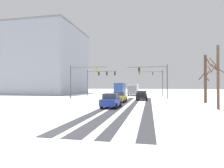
{
  "coord_description": "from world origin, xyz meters",
  "views": [
    {
      "loc": [
        5.92,
        -9.35,
        2.46
      ],
      "look_at": [
        0.0,
        19.86,
        2.8
      ],
      "focal_mm": 29.58,
      "sensor_mm": 36.0,
      "label": 1
    }
  ],
  "objects_px": {
    "traffic_signal_far_left": "(99,76)",
    "bare_tree_sidewalk_near": "(218,76)",
    "car_yellow_cab_second": "(120,97)",
    "bus_oncoming": "(120,88)",
    "bare_tree_sidewalk_mid": "(205,78)",
    "traffic_signal_far_right": "(154,77)",
    "office_building_far_left_block": "(44,62)",
    "car_black_lead": "(142,95)",
    "traffic_signal_near_right": "(155,75)",
    "traffic_signal_near_left": "(81,76)",
    "car_blue_third": "(111,100)",
    "box_truck_delivery": "(133,89)"
  },
  "relations": [
    {
      "from": "traffic_signal_far_right",
      "to": "traffic_signal_near_right",
      "type": "height_order",
      "value": "same"
    },
    {
      "from": "traffic_signal_near_left",
      "to": "bare_tree_sidewalk_mid",
      "type": "distance_m",
      "value": 21.59
    },
    {
      "from": "car_black_lead",
      "to": "bus_oncoming",
      "type": "distance_m",
      "value": 26.21
    },
    {
      "from": "traffic_signal_far_left",
      "to": "traffic_signal_near_left",
      "type": "bearing_deg",
      "value": -94.7
    },
    {
      "from": "traffic_signal_near_right",
      "to": "car_black_lead",
      "type": "height_order",
      "value": "traffic_signal_near_right"
    },
    {
      "from": "car_yellow_cab_second",
      "to": "bus_oncoming",
      "type": "distance_m",
      "value": 30.22
    },
    {
      "from": "traffic_signal_near_right",
      "to": "traffic_signal_near_left",
      "type": "distance_m",
      "value": 14.26
    },
    {
      "from": "bus_oncoming",
      "to": "box_truck_delivery",
      "type": "height_order",
      "value": "bus_oncoming"
    },
    {
      "from": "traffic_signal_near_left",
      "to": "bare_tree_sidewalk_mid",
      "type": "xyz_separation_m",
      "value": [
        21.11,
        -4.47,
        -0.88
      ]
    },
    {
      "from": "traffic_signal_far_left",
      "to": "office_building_far_left_block",
      "type": "relative_size",
      "value": 0.33
    },
    {
      "from": "traffic_signal_far_right",
      "to": "car_yellow_cab_second",
      "type": "distance_m",
      "value": 20.86
    },
    {
      "from": "traffic_signal_far_left",
      "to": "bus_oncoming",
      "type": "bearing_deg",
      "value": 77.45
    },
    {
      "from": "traffic_signal_near_right",
      "to": "bus_oncoming",
      "type": "relative_size",
      "value": 0.68
    },
    {
      "from": "bus_oncoming",
      "to": "bare_tree_sidewalk_mid",
      "type": "xyz_separation_m",
      "value": [
        17.15,
        -28.58,
        1.64
      ]
    },
    {
      "from": "traffic_signal_far_right",
      "to": "traffic_signal_near_right",
      "type": "xyz_separation_m",
      "value": [
        -0.0,
        -12.12,
        -0.14
      ]
    },
    {
      "from": "bare_tree_sidewalk_near",
      "to": "traffic_signal_far_right",
      "type": "bearing_deg",
      "value": 102.25
    },
    {
      "from": "traffic_signal_near_left",
      "to": "car_blue_third",
      "type": "relative_size",
      "value": 1.79
    },
    {
      "from": "traffic_signal_near_left",
      "to": "office_building_far_left_block",
      "type": "xyz_separation_m",
      "value": [
        -19.8,
        19.34,
        5.72
      ]
    },
    {
      "from": "car_blue_third",
      "to": "bus_oncoming",
      "type": "distance_m",
      "value": 37.5
    },
    {
      "from": "traffic_signal_far_right",
      "to": "traffic_signal_far_left",
      "type": "distance_m",
      "value": 13.86
    },
    {
      "from": "car_black_lead",
      "to": "bare_tree_sidewalk_near",
      "type": "relative_size",
      "value": 0.61
    },
    {
      "from": "car_black_lead",
      "to": "bare_tree_sidewalk_near",
      "type": "height_order",
      "value": "bare_tree_sidewalk_near"
    },
    {
      "from": "car_yellow_cab_second",
      "to": "bare_tree_sidewalk_mid",
      "type": "height_order",
      "value": "bare_tree_sidewalk_mid"
    },
    {
      "from": "bus_oncoming",
      "to": "bare_tree_sidewalk_mid",
      "type": "relative_size",
      "value": 1.57
    },
    {
      "from": "traffic_signal_far_left",
      "to": "traffic_signal_near_left",
      "type": "xyz_separation_m",
      "value": [
        -0.83,
        -10.09,
        -0.32
      ]
    },
    {
      "from": "traffic_signal_far_right",
      "to": "bare_tree_sidewalk_mid",
      "type": "bearing_deg",
      "value": -69.29
    },
    {
      "from": "traffic_signal_near_right",
      "to": "box_truck_delivery",
      "type": "height_order",
      "value": "traffic_signal_near_right"
    },
    {
      "from": "traffic_signal_near_right",
      "to": "traffic_signal_far_left",
      "type": "distance_m",
      "value": 15.65
    },
    {
      "from": "traffic_signal_near_right",
      "to": "traffic_signal_near_left",
      "type": "xyz_separation_m",
      "value": [
        -14.13,
        -1.86,
        -0.0
      ]
    },
    {
      "from": "traffic_signal_near_right",
      "to": "office_building_far_left_block",
      "type": "xyz_separation_m",
      "value": [
        -33.93,
        17.48,
        5.72
      ]
    },
    {
      "from": "traffic_signal_near_right",
      "to": "bare_tree_sidewalk_near",
      "type": "distance_m",
      "value": 15.86
    },
    {
      "from": "car_black_lead",
      "to": "car_yellow_cab_second",
      "type": "distance_m",
      "value": 5.79
    },
    {
      "from": "car_yellow_cab_second",
      "to": "bus_oncoming",
      "type": "relative_size",
      "value": 0.37
    },
    {
      "from": "traffic_signal_far_left",
      "to": "car_yellow_cab_second",
      "type": "distance_m",
      "value": 18.05
    },
    {
      "from": "box_truck_delivery",
      "to": "office_building_far_left_block",
      "type": "xyz_separation_m",
      "value": [
        -28.67,
        4.32,
        8.59
      ]
    },
    {
      "from": "car_black_lead",
      "to": "car_blue_third",
      "type": "xyz_separation_m",
      "value": [
        -2.98,
        -12.16,
        0.0
      ]
    },
    {
      "from": "traffic_signal_far_right",
      "to": "office_building_far_left_block",
      "type": "bearing_deg",
      "value": 171.01
    },
    {
      "from": "traffic_signal_far_left",
      "to": "bare_tree_sidewalk_near",
      "type": "height_order",
      "value": "bare_tree_sidewalk_near"
    },
    {
      "from": "car_yellow_cab_second",
      "to": "bare_tree_sidewalk_near",
      "type": "relative_size",
      "value": 0.61
    },
    {
      "from": "traffic_signal_far_right",
      "to": "box_truck_delivery",
      "type": "bearing_deg",
      "value": 168.74
    },
    {
      "from": "traffic_signal_far_right",
      "to": "traffic_signal_near_left",
      "type": "bearing_deg",
      "value": -135.32
    },
    {
      "from": "car_black_lead",
      "to": "office_building_far_left_block",
      "type": "distance_m",
      "value": 38.6
    },
    {
      "from": "traffic_signal_near_left",
      "to": "bare_tree_sidewalk_mid",
      "type": "relative_size",
      "value": 1.06
    },
    {
      "from": "traffic_signal_near_right",
      "to": "bus_oncoming",
      "type": "xyz_separation_m",
      "value": [
        -10.18,
        22.25,
        -2.52
      ]
    },
    {
      "from": "traffic_signal_far_left",
      "to": "car_black_lead",
      "type": "distance_m",
      "value": 15.97
    },
    {
      "from": "office_building_far_left_block",
      "to": "bare_tree_sidewalk_near",
      "type": "bearing_deg",
      "value": -39.0
    },
    {
      "from": "traffic_signal_far_right",
      "to": "traffic_signal_far_left",
      "type": "height_order",
      "value": "same"
    },
    {
      "from": "traffic_signal_far_left",
      "to": "car_blue_third",
      "type": "distance_m",
      "value": 24.78
    },
    {
      "from": "traffic_signal_near_left",
      "to": "bare_tree_sidewalk_near",
      "type": "relative_size",
      "value": 1.11
    },
    {
      "from": "traffic_signal_far_left",
      "to": "bus_oncoming",
      "type": "relative_size",
      "value": 0.67
    }
  ]
}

